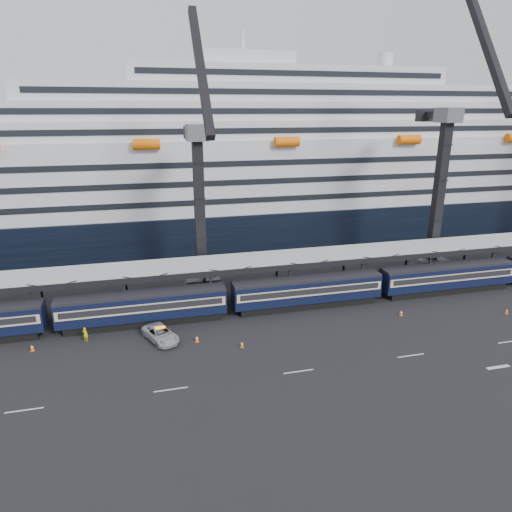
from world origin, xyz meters
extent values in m
plane|color=black|center=(0.00, 0.00, 0.00)|extent=(260.00, 260.00, 0.00)
cube|color=beige|center=(-38.00, -4.00, 0.01)|extent=(3.00, 0.15, 0.02)
cube|color=beige|center=(-26.00, -4.00, 0.01)|extent=(3.00, 0.15, 0.02)
cube|color=beige|center=(-14.00, -4.00, 0.01)|extent=(3.00, 0.15, 0.02)
cube|color=beige|center=(-2.00, -4.00, 0.01)|extent=(3.00, 0.15, 0.02)
cube|color=beige|center=(10.00, -4.00, 0.01)|extent=(3.00, 0.15, 0.02)
cube|color=beige|center=(5.00, -8.00, 0.01)|extent=(2.50, 0.40, 0.02)
cube|color=black|center=(-28.00, 10.00, 0.45)|extent=(17.48, 2.40, 0.90)
cube|color=black|center=(-28.00, 10.00, 2.25)|extent=(19.00, 2.80, 2.70)
cube|color=beige|center=(-28.00, 10.00, 2.55)|extent=(18.62, 2.92, 1.05)
cube|color=black|center=(-28.00, 10.00, 2.60)|extent=(17.86, 2.98, 0.70)
cube|color=black|center=(-28.00, 10.00, 3.75)|extent=(19.00, 2.50, 0.35)
cube|color=black|center=(-8.00, 10.00, 0.45)|extent=(17.48, 2.40, 0.90)
cube|color=black|center=(-8.00, 10.00, 2.25)|extent=(19.00, 2.80, 2.70)
cube|color=beige|center=(-8.00, 10.00, 2.55)|extent=(18.62, 2.92, 1.05)
cube|color=black|center=(-8.00, 10.00, 2.60)|extent=(17.86, 2.98, 0.70)
cube|color=black|center=(-8.00, 10.00, 3.75)|extent=(19.00, 2.50, 0.35)
cube|color=black|center=(12.00, 10.00, 0.45)|extent=(17.48, 2.40, 0.90)
cube|color=black|center=(12.00, 10.00, 2.25)|extent=(19.00, 2.80, 2.70)
cube|color=beige|center=(12.00, 10.00, 2.55)|extent=(18.62, 2.92, 1.05)
cube|color=black|center=(12.00, 10.00, 2.60)|extent=(17.86, 2.98, 0.70)
cube|color=black|center=(12.00, 10.00, 3.75)|extent=(19.00, 2.50, 0.35)
cube|color=#9FA3A7|center=(0.00, 14.00, 5.40)|extent=(130.00, 6.00, 0.25)
cube|color=black|center=(0.00, 11.00, 5.10)|extent=(130.00, 0.25, 0.70)
cube|color=black|center=(0.00, 17.00, 5.10)|extent=(130.00, 0.25, 0.70)
cube|color=black|center=(-40.00, 11.20, 2.70)|extent=(0.25, 0.25, 5.40)
cube|color=black|center=(-40.00, 16.80, 2.70)|extent=(0.25, 0.25, 5.40)
cube|color=black|center=(-30.00, 11.20, 2.70)|extent=(0.25, 0.25, 5.40)
cube|color=black|center=(-30.00, 16.80, 2.70)|extent=(0.25, 0.25, 5.40)
cube|color=black|center=(-20.00, 11.20, 2.70)|extent=(0.25, 0.25, 5.40)
cube|color=black|center=(-20.00, 16.80, 2.70)|extent=(0.25, 0.25, 5.40)
cube|color=black|center=(-10.00, 11.20, 2.70)|extent=(0.25, 0.25, 5.40)
cube|color=black|center=(-10.00, 16.80, 2.70)|extent=(0.25, 0.25, 5.40)
cube|color=black|center=(0.00, 11.20, 2.70)|extent=(0.25, 0.25, 5.40)
cube|color=black|center=(0.00, 16.80, 2.70)|extent=(0.25, 0.25, 5.40)
cube|color=black|center=(10.00, 11.20, 2.70)|extent=(0.25, 0.25, 5.40)
cube|color=black|center=(10.00, 16.80, 2.70)|extent=(0.25, 0.25, 5.40)
cube|color=black|center=(20.00, 11.20, 2.70)|extent=(0.25, 0.25, 5.40)
cube|color=black|center=(20.00, 16.80, 2.70)|extent=(0.25, 0.25, 5.40)
cube|color=black|center=(0.00, 46.00, 3.50)|extent=(200.00, 28.00, 7.00)
cube|color=silver|center=(0.00, 46.00, 13.00)|extent=(190.00, 26.88, 12.00)
cube|color=silver|center=(0.00, 46.00, 20.50)|extent=(160.00, 24.64, 3.00)
cube|color=black|center=(0.00, 33.63, 20.50)|extent=(153.60, 0.12, 0.90)
cube|color=silver|center=(0.00, 46.00, 23.50)|extent=(124.00, 21.84, 3.00)
cube|color=black|center=(0.00, 35.03, 23.50)|extent=(119.04, 0.12, 0.90)
cube|color=silver|center=(0.00, 46.00, 26.50)|extent=(90.00, 19.04, 3.00)
cube|color=black|center=(0.00, 36.43, 26.50)|extent=(86.40, 0.12, 0.90)
cube|color=silver|center=(0.00, 46.00, 29.50)|extent=(56.00, 16.24, 3.00)
cube|color=black|center=(0.00, 37.83, 29.50)|extent=(53.76, 0.12, 0.90)
cube|color=silver|center=(-8.00, 46.00, 32.00)|extent=(16.00, 12.00, 2.50)
cylinder|color=silver|center=(20.00, 46.00, 32.50)|extent=(2.80, 2.80, 3.00)
cylinder|color=#FF6B08|center=(-26.00, 31.96, 18.80)|extent=(4.00, 1.60, 1.60)
cylinder|color=#FF6B08|center=(-4.00, 31.96, 18.80)|extent=(4.00, 1.60, 1.60)
cylinder|color=#FF6B08|center=(18.00, 31.96, 18.80)|extent=(4.00, 1.60, 1.60)
cube|color=#4D5055|center=(-20.00, 19.00, 1.00)|extent=(4.50, 4.50, 2.00)
cube|color=black|center=(-20.00, 19.00, 11.00)|extent=(1.30, 1.30, 18.00)
cube|color=#4D5055|center=(-20.00, 19.00, 21.00)|extent=(2.60, 3.20, 2.00)
cube|color=black|center=(-20.00, 13.21, 27.89)|extent=(0.90, 12.26, 14.37)
cube|color=black|center=(-20.00, 21.52, 21.00)|extent=(0.90, 5.04, 0.90)
cube|color=black|center=(-20.00, 24.04, 20.80)|extent=(2.20, 1.60, 1.60)
cube|color=#4D5055|center=(15.00, 18.00, 1.00)|extent=(4.50, 4.50, 2.00)
cube|color=black|center=(15.00, 18.00, 12.00)|extent=(1.30, 1.30, 20.00)
cube|color=#4D5055|center=(15.00, 18.00, 23.00)|extent=(2.60, 3.20, 2.00)
cube|color=black|center=(15.00, 12.26, 31.19)|extent=(0.90, 12.21, 16.90)
cube|color=black|center=(15.00, 20.80, 23.00)|extent=(0.90, 5.60, 0.90)
cube|color=black|center=(15.00, 23.60, 22.80)|extent=(2.20, 1.60, 1.60)
imported|color=#9E9FA5|center=(-26.38, 5.47, 0.73)|extent=(4.31, 5.76, 1.45)
imported|color=#D6D40B|center=(-34.21, 7.27, 0.80)|extent=(0.70, 0.62, 1.60)
cube|color=#FF6B08|center=(-39.37, 6.42, 0.02)|extent=(0.38, 0.38, 0.04)
cone|color=#FF6B08|center=(-39.37, 6.42, 0.40)|extent=(0.32, 0.32, 0.73)
cylinder|color=white|center=(-39.37, 6.42, 0.40)|extent=(0.27, 0.27, 0.12)
cube|color=#FF6B08|center=(-22.64, 4.19, 0.02)|extent=(0.38, 0.38, 0.04)
cone|color=#FF6B08|center=(-22.64, 4.19, 0.40)|extent=(0.32, 0.32, 0.73)
cylinder|color=white|center=(-22.64, 4.19, 0.40)|extent=(0.27, 0.27, 0.12)
cube|color=#FF6B08|center=(-18.20, 1.88, 0.02)|extent=(0.36, 0.36, 0.04)
cone|color=#FF6B08|center=(-18.20, 1.88, 0.37)|extent=(0.30, 0.30, 0.67)
cylinder|color=white|center=(-18.20, 1.88, 0.37)|extent=(0.25, 0.25, 0.11)
cube|color=#FF6B08|center=(2.13, 4.70, 0.02)|extent=(0.38, 0.38, 0.04)
cone|color=#FF6B08|center=(2.13, 4.70, 0.40)|extent=(0.32, 0.32, 0.71)
cylinder|color=white|center=(2.13, 4.70, 0.40)|extent=(0.27, 0.27, 0.12)
cube|color=#FF6B08|center=(14.88, 2.02, 0.02)|extent=(0.35, 0.35, 0.04)
cone|color=#FF6B08|center=(14.88, 2.02, 0.37)|extent=(0.29, 0.29, 0.66)
cylinder|color=white|center=(14.88, 2.02, 0.37)|extent=(0.25, 0.25, 0.11)
camera|label=1|loc=(-27.18, -39.74, 23.78)|focal=32.00mm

